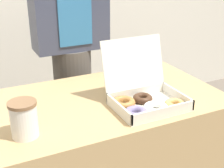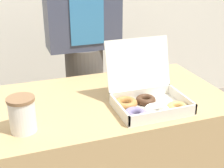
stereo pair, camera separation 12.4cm
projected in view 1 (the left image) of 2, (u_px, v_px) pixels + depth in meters
table at (105, 166)px, 1.60m from camera, size 1.11×0.64×0.77m
donut_box at (144, 98)px, 1.36m from camera, size 0.31×0.30×0.27m
coffee_cup at (24, 119)px, 1.12m from camera, size 0.10×0.10×0.14m
person_customer at (71, 43)px, 1.86m from camera, size 0.43×0.24×1.65m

